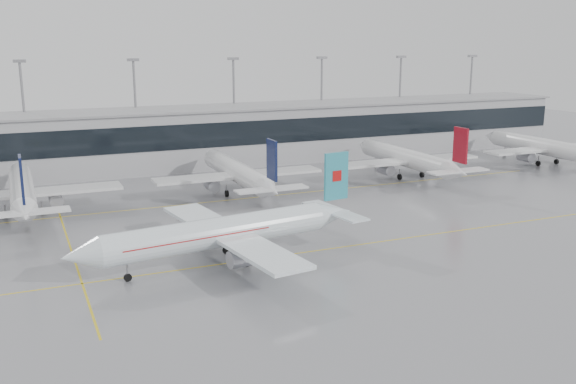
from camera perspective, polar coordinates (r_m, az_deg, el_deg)
name	(u,v)px	position (r m, az deg, el deg)	size (l,w,h in m)	color
ground	(325,249)	(82.83, 3.32, -5.12)	(320.00, 320.00, 0.00)	gray
taxi_line_main	(325,249)	(82.83, 3.32, -5.12)	(120.00, 0.25, 0.01)	gold
taxi_line_north	(246,198)	(109.39, -3.75, -0.56)	(120.00, 0.25, 0.01)	gold
taxi_line_cross	(70,245)	(89.17, -18.85, -4.48)	(0.25, 60.00, 0.01)	gold
terminal	(195,138)	(138.27, -8.30, 4.77)	(180.00, 15.00, 12.00)	#A3A3A7
terminal_glass	(204,136)	(130.85, -7.44, 4.98)	(180.00, 0.20, 5.00)	black
terminal_roof	(194,109)	(137.51, -8.39, 7.33)	(182.00, 16.00, 0.40)	gray
light_masts	(186,101)	(143.17, -9.04, 7.99)	(156.40, 1.00, 22.60)	gray
air_canada_jet	(227,232)	(77.30, -5.45, -3.53)	(37.87, 30.87, 12.04)	white
parked_jet_b	(22,191)	(106.17, -22.57, 0.06)	(29.64, 36.96, 11.72)	silver
parked_jet_c	(239,173)	(111.97, -4.42, 1.69)	(29.64, 36.96, 11.72)	silver
parked_jet_d	(408,159)	(127.49, 10.63, 2.93)	(29.64, 36.96, 11.72)	silver
parked_jet_e	(545,147)	(149.74, 21.84, 3.71)	(29.64, 36.96, 11.72)	silver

